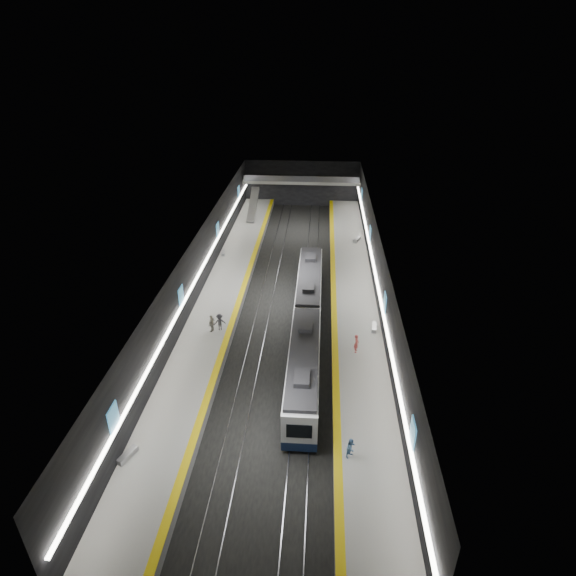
# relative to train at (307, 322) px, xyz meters

# --- Properties ---
(ground) EXTENTS (70.00, 70.00, 0.00)m
(ground) POSITION_rel_train_xyz_m (-2.50, 8.00, -2.20)
(ground) COLOR black
(ground) RESTS_ON ground
(ceiling) EXTENTS (20.00, 70.00, 0.04)m
(ceiling) POSITION_rel_train_xyz_m (-2.50, 8.00, 5.80)
(ceiling) COLOR beige
(ceiling) RESTS_ON wall_left
(wall_left) EXTENTS (0.04, 70.00, 8.00)m
(wall_left) POSITION_rel_train_xyz_m (-12.50, 8.00, 1.80)
(wall_left) COLOR black
(wall_left) RESTS_ON ground
(wall_right) EXTENTS (0.04, 70.00, 8.00)m
(wall_right) POSITION_rel_train_xyz_m (7.50, 8.00, 1.80)
(wall_right) COLOR black
(wall_right) RESTS_ON ground
(wall_back) EXTENTS (20.00, 0.04, 8.00)m
(wall_back) POSITION_rel_train_xyz_m (-2.50, 43.00, 1.80)
(wall_back) COLOR black
(wall_back) RESTS_ON ground
(platform_left) EXTENTS (5.00, 70.00, 1.00)m
(platform_left) POSITION_rel_train_xyz_m (-10.00, 8.00, -1.70)
(platform_left) COLOR slate
(platform_left) RESTS_ON ground
(tile_surface_left) EXTENTS (5.00, 70.00, 0.02)m
(tile_surface_left) POSITION_rel_train_xyz_m (-10.00, 8.00, -1.19)
(tile_surface_left) COLOR #A8A8A3
(tile_surface_left) RESTS_ON platform_left
(tactile_strip_left) EXTENTS (0.60, 70.00, 0.02)m
(tactile_strip_left) POSITION_rel_train_xyz_m (-7.80, 8.00, -1.18)
(tactile_strip_left) COLOR yellow
(tactile_strip_left) RESTS_ON platform_left
(platform_right) EXTENTS (5.00, 70.00, 1.00)m
(platform_right) POSITION_rel_train_xyz_m (5.00, 8.00, -1.70)
(platform_right) COLOR slate
(platform_right) RESTS_ON ground
(tile_surface_right) EXTENTS (5.00, 70.00, 0.02)m
(tile_surface_right) POSITION_rel_train_xyz_m (5.00, 8.00, -1.19)
(tile_surface_right) COLOR #A8A8A3
(tile_surface_right) RESTS_ON platform_right
(tactile_strip_right) EXTENTS (0.60, 70.00, 0.02)m
(tactile_strip_right) POSITION_rel_train_xyz_m (2.80, 8.00, -1.18)
(tactile_strip_right) COLOR yellow
(tactile_strip_right) RESTS_ON platform_right
(rails) EXTENTS (6.52, 70.00, 0.12)m
(rails) POSITION_rel_train_xyz_m (-2.50, 8.00, -2.14)
(rails) COLOR gray
(rails) RESTS_ON ground
(train) EXTENTS (2.69, 30.04, 3.60)m
(train) POSITION_rel_train_xyz_m (0.00, 0.00, 0.00)
(train) COLOR #111F3E
(train) RESTS_ON ground
(ad_posters) EXTENTS (19.94, 53.50, 2.20)m
(ad_posters) POSITION_rel_train_xyz_m (-2.50, 9.00, 2.30)
(ad_posters) COLOR teal
(ad_posters) RESTS_ON wall_left
(cove_light_left) EXTENTS (0.25, 68.60, 0.12)m
(cove_light_left) POSITION_rel_train_xyz_m (-12.30, 8.00, 1.60)
(cove_light_left) COLOR white
(cove_light_left) RESTS_ON wall_left
(cove_light_right) EXTENTS (0.25, 68.60, 0.12)m
(cove_light_right) POSITION_rel_train_xyz_m (7.30, 8.00, 1.60)
(cove_light_right) COLOR white
(cove_light_right) RESTS_ON wall_right
(mezzanine_bridge) EXTENTS (20.00, 3.00, 1.50)m
(mezzanine_bridge) POSITION_rel_train_xyz_m (-2.50, 40.92, 2.84)
(mezzanine_bridge) COLOR gray
(mezzanine_bridge) RESTS_ON wall_left
(escalator) EXTENTS (1.20, 7.50, 3.92)m
(escalator) POSITION_rel_train_xyz_m (-10.00, 34.00, 0.70)
(escalator) COLOR #99999E
(escalator) RESTS_ON platform_left
(bench_left_near) EXTENTS (1.11, 1.79, 0.42)m
(bench_left_near) POSITION_rel_train_xyz_m (-12.00, -17.01, -0.98)
(bench_left_near) COLOR #99999E
(bench_left_near) RESTS_ON platform_left
(bench_left_far) EXTENTS (0.69, 1.65, 0.39)m
(bench_left_far) POSITION_rel_train_xyz_m (-12.00, 18.35, -1.00)
(bench_left_far) COLOR #99999E
(bench_left_far) RESTS_ON platform_left
(bench_right_near) EXTENTS (0.72, 1.76, 0.42)m
(bench_right_near) POSITION_rel_train_xyz_m (6.80, 1.01, -0.99)
(bench_right_near) COLOR #99999E
(bench_right_near) RESTS_ON platform_right
(bench_right_far) EXTENTS (1.28, 1.97, 0.47)m
(bench_right_far) POSITION_rel_train_xyz_m (6.31, 24.34, -0.96)
(bench_right_far) COLOR #99999E
(bench_right_far) RESTS_ON platform_right
(passenger_right_a) EXTENTS (0.52, 0.72, 1.83)m
(passenger_right_a) POSITION_rel_train_xyz_m (4.74, -3.02, -0.28)
(passenger_right_a) COLOR #D1504E
(passenger_right_a) RESTS_ON platform_right
(passenger_right_b) EXTENTS (0.95, 0.97, 1.58)m
(passenger_right_b) POSITION_rel_train_xyz_m (3.69, -15.76, -0.41)
(passenger_right_b) COLOR #5380B5
(passenger_right_b) RESTS_ON platform_right
(passenger_left_a) EXTENTS (0.75, 1.18, 1.87)m
(passenger_left_a) POSITION_rel_train_xyz_m (-9.46, -0.53, -0.26)
(passenger_left_a) COLOR #BAB6AA
(passenger_left_a) RESTS_ON platform_left
(passenger_left_b) EXTENTS (1.32, 1.01, 1.80)m
(passenger_left_b) POSITION_rel_train_xyz_m (-8.72, -0.20, -0.30)
(passenger_left_b) COLOR #3F3F47
(passenger_left_b) RESTS_ON platform_left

